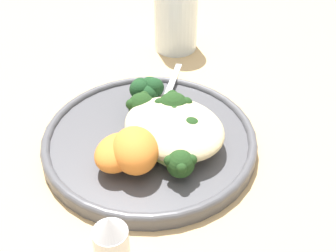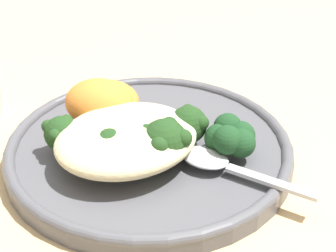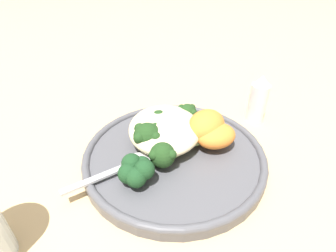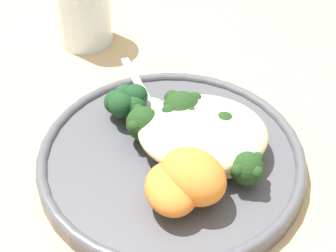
# 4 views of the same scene
# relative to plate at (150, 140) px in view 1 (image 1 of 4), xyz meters

# --- Properties ---
(ground_plane) EXTENTS (4.00, 4.00, 0.00)m
(ground_plane) POSITION_rel_plate_xyz_m (0.02, -0.01, -0.01)
(ground_plane) COLOR tan
(plate) EXTENTS (0.28, 0.28, 0.02)m
(plate) POSITION_rel_plate_xyz_m (0.00, 0.00, 0.00)
(plate) COLOR #4C4C51
(plate) RESTS_ON ground_plane
(quinoa_mound) EXTENTS (0.13, 0.11, 0.04)m
(quinoa_mound) POSITION_rel_plate_xyz_m (-0.03, -0.01, 0.03)
(quinoa_mound) COLOR beige
(quinoa_mound) RESTS_ON plate
(broccoli_stalk_0) EXTENTS (0.10, 0.03, 0.03)m
(broccoli_stalk_0) POSITION_rel_plate_xyz_m (-0.06, 0.03, 0.02)
(broccoli_stalk_0) COLOR #9EBC66
(broccoli_stalk_0) RESTS_ON plate
(broccoli_stalk_1) EXTENTS (0.08, 0.08, 0.04)m
(broccoli_stalk_1) POSITION_rel_plate_xyz_m (-0.04, -0.01, 0.03)
(broccoli_stalk_1) COLOR #9EBC66
(broccoli_stalk_1) RESTS_ON plate
(broccoli_stalk_2) EXTENTS (0.04, 0.10, 0.04)m
(broccoli_stalk_2) POSITION_rel_plate_xyz_m (-0.01, -0.04, 0.03)
(broccoli_stalk_2) COLOR #9EBC66
(broccoli_stalk_2) RESTS_ON plate
(broccoli_stalk_3) EXTENTS (0.07, 0.07, 0.04)m
(broccoli_stalk_3) POSITION_rel_plate_xyz_m (0.03, -0.01, 0.03)
(broccoli_stalk_3) COLOR #9EBC66
(broccoli_stalk_3) RESTS_ON plate
(sweet_potato_chunk_0) EXTENTS (0.09, 0.09, 0.05)m
(sweet_potato_chunk_0) POSITION_rel_plate_xyz_m (-0.03, 0.05, 0.03)
(sweet_potato_chunk_0) COLOR orange
(sweet_potato_chunk_0) RESTS_ON plate
(sweet_potato_chunk_1) EXTENTS (0.07, 0.08, 0.03)m
(sweet_potato_chunk_1) POSITION_rel_plate_xyz_m (-0.01, 0.06, 0.03)
(sweet_potato_chunk_1) COLOR orange
(sweet_potato_chunk_1) RESTS_ON plate
(kale_tuft) EXTENTS (0.05, 0.05, 0.03)m
(kale_tuft) POSITION_rel_plate_xyz_m (0.06, -0.05, 0.03)
(kale_tuft) COLOR #193D1E
(kale_tuft) RESTS_ON plate
(spoon) EXTENTS (0.08, 0.12, 0.01)m
(spoon) POSITION_rel_plate_xyz_m (0.03, -0.07, 0.01)
(spoon) COLOR #B7B7BC
(spoon) RESTS_ON plate
(water_glass) EXTENTS (0.07, 0.07, 0.11)m
(water_glass) POSITION_rel_plate_xyz_m (0.15, -0.22, 0.04)
(water_glass) COLOR silver
(water_glass) RESTS_ON ground_plane
(salt_shaker) EXTENTS (0.03, 0.03, 0.09)m
(salt_shaker) POSITION_rel_plate_xyz_m (-0.11, 0.17, 0.03)
(salt_shaker) COLOR silver
(salt_shaker) RESTS_ON ground_plane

